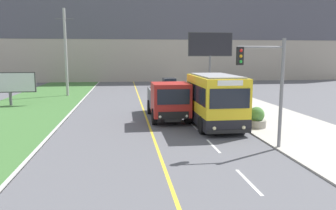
{
  "coord_description": "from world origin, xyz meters",
  "views": [
    {
      "loc": [
        -1.49,
        -2.66,
        4.38
      ],
      "look_at": [
        1.1,
        16.72,
        1.4
      ],
      "focal_mm": 35.0,
      "sensor_mm": 36.0,
      "label": 1
    }
  ],
  "objects_px": {
    "planter_round_near": "(256,118)",
    "planter_round_second": "(234,108)",
    "car_distant": "(169,84)",
    "planter_round_third": "(219,100)",
    "city_bus": "(215,101)",
    "utility_pole_far": "(66,52)",
    "planter_round_far": "(206,94)",
    "dump_truck": "(169,101)",
    "billboard_small": "(9,83)",
    "billboard_large": "(210,47)",
    "traffic_light_mast": "(268,79)"
  },
  "relations": [
    {
      "from": "billboard_large",
      "to": "planter_round_second",
      "type": "height_order",
      "value": "billboard_large"
    },
    {
      "from": "planter_round_near",
      "to": "planter_round_second",
      "type": "xyz_separation_m",
      "value": [
        0.02,
        4.08,
        0.01
      ]
    },
    {
      "from": "billboard_large",
      "to": "planter_round_near",
      "type": "bearing_deg",
      "value": -96.24
    },
    {
      "from": "billboard_large",
      "to": "planter_round_far",
      "type": "xyz_separation_m",
      "value": [
        -2.08,
        -6.52,
        -4.71
      ]
    },
    {
      "from": "utility_pole_far",
      "to": "billboard_large",
      "type": "relative_size",
      "value": 1.33
    },
    {
      "from": "utility_pole_far",
      "to": "planter_round_second",
      "type": "distance_m",
      "value": 20.28
    },
    {
      "from": "billboard_large",
      "to": "traffic_light_mast",
      "type": "bearing_deg",
      "value": -98.34
    },
    {
      "from": "dump_truck",
      "to": "planter_round_far",
      "type": "height_order",
      "value": "dump_truck"
    },
    {
      "from": "billboard_large",
      "to": "billboard_small",
      "type": "xyz_separation_m",
      "value": [
        -19.76,
        -7.31,
        -3.35
      ]
    },
    {
      "from": "utility_pole_far",
      "to": "planter_round_third",
      "type": "xyz_separation_m",
      "value": [
        14.08,
        -10.01,
        -4.07
      ]
    },
    {
      "from": "traffic_light_mast",
      "to": "planter_round_second",
      "type": "height_order",
      "value": "traffic_light_mast"
    },
    {
      "from": "dump_truck",
      "to": "planter_round_far",
      "type": "xyz_separation_m",
      "value": [
        4.88,
        9.2,
        -0.7
      ]
    },
    {
      "from": "city_bus",
      "to": "traffic_light_mast",
      "type": "bearing_deg",
      "value": -77.75
    },
    {
      "from": "dump_truck",
      "to": "planter_round_second",
      "type": "xyz_separation_m",
      "value": [
        4.93,
        1.05,
        -0.7
      ]
    },
    {
      "from": "dump_truck",
      "to": "city_bus",
      "type": "bearing_deg",
      "value": -43.03
    },
    {
      "from": "car_distant",
      "to": "city_bus",
      "type": "bearing_deg",
      "value": -90.73
    },
    {
      "from": "planter_round_second",
      "to": "planter_round_far",
      "type": "bearing_deg",
      "value": 90.33
    },
    {
      "from": "planter_round_near",
      "to": "traffic_light_mast",
      "type": "bearing_deg",
      "value": -107.4
    },
    {
      "from": "dump_truck",
      "to": "planter_round_second",
      "type": "relative_size",
      "value": 5.44
    },
    {
      "from": "city_bus",
      "to": "planter_round_third",
      "type": "bearing_deg",
      "value": 71.76
    },
    {
      "from": "city_bus",
      "to": "dump_truck",
      "type": "relative_size",
      "value": 0.82
    },
    {
      "from": "planter_round_second",
      "to": "planter_round_third",
      "type": "relative_size",
      "value": 1.0
    },
    {
      "from": "utility_pole_far",
      "to": "planter_round_far",
      "type": "relative_size",
      "value": 7.32
    },
    {
      "from": "traffic_light_mast",
      "to": "planter_round_second",
      "type": "relative_size",
      "value": 4.09
    },
    {
      "from": "planter_round_third",
      "to": "planter_round_far",
      "type": "distance_m",
      "value": 4.08
    },
    {
      "from": "dump_truck",
      "to": "car_distant",
      "type": "distance_m",
      "value": 20.46
    },
    {
      "from": "planter_round_second",
      "to": "planter_round_third",
      "type": "height_order",
      "value": "same"
    },
    {
      "from": "dump_truck",
      "to": "billboard_small",
      "type": "bearing_deg",
      "value": 146.7
    },
    {
      "from": "planter_round_near",
      "to": "planter_round_second",
      "type": "bearing_deg",
      "value": 89.74
    },
    {
      "from": "billboard_large",
      "to": "billboard_small",
      "type": "relative_size",
      "value": 1.59
    },
    {
      "from": "city_bus",
      "to": "billboard_small",
      "type": "bearing_deg",
      "value": 144.91
    },
    {
      "from": "billboard_small",
      "to": "planter_round_near",
      "type": "relative_size",
      "value": 3.54
    },
    {
      "from": "city_bus",
      "to": "planter_round_second",
      "type": "height_order",
      "value": "city_bus"
    },
    {
      "from": "dump_truck",
      "to": "billboard_small",
      "type": "relative_size",
      "value": 1.56
    },
    {
      "from": "billboard_small",
      "to": "car_distant",
      "type": "bearing_deg",
      "value": 37.16
    },
    {
      "from": "dump_truck",
      "to": "traffic_light_mast",
      "type": "height_order",
      "value": "traffic_light_mast"
    },
    {
      "from": "billboard_small",
      "to": "planter_round_second",
      "type": "bearing_deg",
      "value": -22.56
    },
    {
      "from": "planter_round_second",
      "to": "car_distant",
      "type": "bearing_deg",
      "value": 96.26
    },
    {
      "from": "city_bus",
      "to": "utility_pole_far",
      "type": "relative_size",
      "value": 0.61
    },
    {
      "from": "planter_round_far",
      "to": "utility_pole_far",
      "type": "bearing_deg",
      "value": 156.99
    },
    {
      "from": "car_distant",
      "to": "traffic_light_mast",
      "type": "distance_m",
      "value": 27.63
    },
    {
      "from": "planter_round_near",
      "to": "planter_round_far",
      "type": "xyz_separation_m",
      "value": [
        -0.03,
        12.23,
        0.01
      ]
    },
    {
      "from": "billboard_small",
      "to": "planter_round_third",
      "type": "distance_m",
      "value": 18.15
    },
    {
      "from": "traffic_light_mast",
      "to": "planter_round_second",
      "type": "distance_m",
      "value": 8.81
    },
    {
      "from": "dump_truck",
      "to": "car_distant",
      "type": "relative_size",
      "value": 1.59
    },
    {
      "from": "billboard_small",
      "to": "planter_round_near",
      "type": "bearing_deg",
      "value": -32.87
    },
    {
      "from": "planter_round_second",
      "to": "planter_round_third",
      "type": "bearing_deg",
      "value": 88.99
    },
    {
      "from": "car_distant",
      "to": "planter_round_third",
      "type": "relative_size",
      "value": 3.43
    },
    {
      "from": "dump_truck",
      "to": "utility_pole_far",
      "type": "relative_size",
      "value": 0.74
    },
    {
      "from": "planter_round_near",
      "to": "car_distant",
      "type": "bearing_deg",
      "value": 95.13
    }
  ]
}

